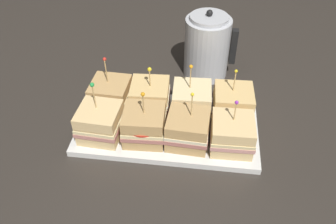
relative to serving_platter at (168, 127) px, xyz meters
name	(u,v)px	position (x,y,z in m)	size (l,w,h in m)	color
ground_plane	(168,129)	(0.00, 0.00, -0.01)	(6.00, 6.00, 0.00)	#2D2823
serving_platter	(168,127)	(0.00, 0.00, 0.00)	(0.50, 0.27, 0.02)	silver
sandwich_front_far_left	(100,123)	(-0.17, -0.06, 0.05)	(0.12, 0.12, 0.17)	#DBB77A
sandwich_front_center_left	(144,125)	(-0.06, -0.06, 0.05)	(0.12, 0.12, 0.15)	tan
sandwich_front_center_right	(188,129)	(0.06, -0.06, 0.05)	(0.12, 0.12, 0.16)	tan
sandwich_front_far_right	(232,134)	(0.17, -0.06, 0.05)	(0.11, 0.11, 0.15)	#DBB77A
sandwich_back_far_left	(111,95)	(-0.18, 0.06, 0.05)	(0.12, 0.12, 0.17)	tan
sandwich_back_center_left	(150,98)	(-0.06, 0.06, 0.05)	(0.12, 0.12, 0.15)	tan
sandwich_back_center_right	(192,101)	(0.06, 0.06, 0.05)	(0.12, 0.12, 0.16)	beige
sandwich_back_far_right	(233,104)	(0.18, 0.06, 0.05)	(0.12, 0.12, 0.16)	tan
kettle_steel	(207,46)	(0.09, 0.29, 0.09)	(0.17, 0.15, 0.23)	#B7BABF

